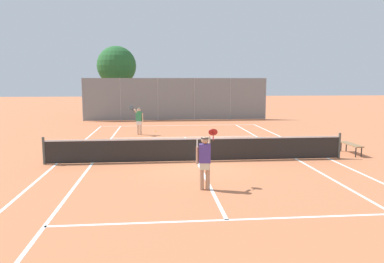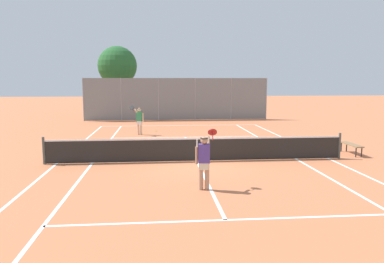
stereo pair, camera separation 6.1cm
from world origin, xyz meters
name	(u,v)px [view 2 (the right image)]	position (x,y,z in m)	size (l,w,h in m)	color
ground_plane	(197,161)	(0.00, 0.00, 0.00)	(120.00, 120.00, 0.00)	#C67047
court_line_markings	(197,161)	(0.00, 0.00, 0.00)	(11.10, 23.90, 0.01)	white
tennis_net	(197,149)	(0.00, 0.00, 0.51)	(12.00, 0.10, 1.07)	#474C47
player_near_side	(204,159)	(-0.20, -3.91, 0.93)	(0.72, 0.72, 1.77)	tan
player_far_left	(139,119)	(-2.64, 7.59, 0.93)	(0.82, 0.70, 1.77)	beige
loose_tennis_ball_0	(182,140)	(-0.25, 5.09, 0.03)	(0.07, 0.07, 0.07)	#D1DB33
loose_tennis_ball_1	(156,131)	(-1.68, 8.94, 0.03)	(0.07, 0.07, 0.07)	#D1DB33
courtside_bench	(351,145)	(6.90, 0.79, 0.41)	(0.36, 1.50, 0.47)	olive
back_fence	(177,99)	(0.00, 15.60, 1.70)	(14.88, 0.08, 3.40)	gray
tree_behind_left	(117,67)	(-5.03, 18.77, 4.38)	(3.39, 3.39, 6.15)	brown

